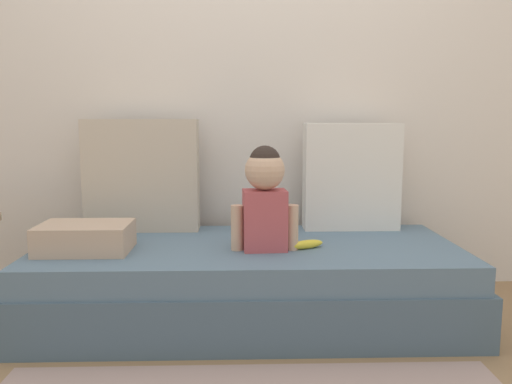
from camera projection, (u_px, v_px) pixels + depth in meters
name	position (u px, v px, depth m)	size (l,w,h in m)	color
ground_plane	(249.00, 318.00, 2.53)	(12.00, 12.00, 0.00)	#93704C
back_wall	(246.00, 57.00, 2.91)	(5.22, 0.10, 2.59)	silver
couch	(248.00, 282.00, 2.50)	(2.02, 0.89, 0.36)	#495F70
throw_pillow_left	(142.00, 175.00, 2.76)	(0.59, 0.16, 0.59)	#C1B29E
throw_pillow_right	(351.00, 176.00, 2.79)	(0.50, 0.16, 0.57)	silver
toddler	(265.00, 195.00, 2.34)	(0.31, 0.18, 0.47)	#B24C51
banana	(307.00, 244.00, 2.39)	(0.17, 0.04, 0.04)	yellow
folded_blanket	(85.00, 238.00, 2.33)	(0.40, 0.28, 0.13)	tan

